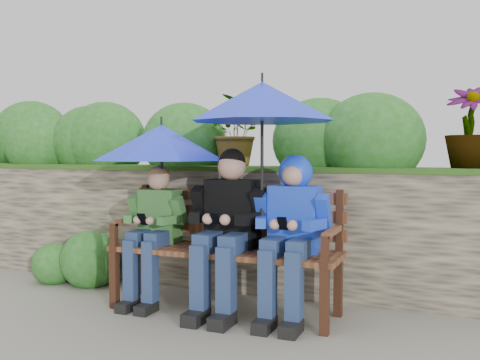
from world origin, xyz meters
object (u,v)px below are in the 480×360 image
at_px(park_bench, 228,241).
at_px(boy_left, 154,226).
at_px(boy_right, 291,222).
at_px(umbrella_left, 162,143).
at_px(boy_middle, 227,223).
at_px(umbrella_right, 262,102).

distance_m(park_bench, boy_left, 0.59).
relative_size(boy_right, umbrella_left, 1.11).
height_order(boy_right, umbrella_left, umbrella_left).
bearing_deg(boy_right, umbrella_left, 177.27).
bearing_deg(boy_right, park_bench, 172.42).
distance_m(boy_left, boy_right, 1.08).
height_order(boy_middle, boy_right, boy_middle).
bearing_deg(boy_middle, boy_right, 2.12).
bearing_deg(boy_left, umbrella_left, 53.69).
height_order(park_bench, boy_middle, boy_middle).
distance_m(park_bench, boy_middle, 0.17).
relative_size(boy_right, umbrella_right, 1.12).
xyz_separation_m(park_bench, umbrella_right, (0.29, -0.07, 0.99)).
height_order(boy_left, boy_middle, boy_middle).
height_order(boy_left, umbrella_right, umbrella_right).
relative_size(boy_middle, boy_right, 1.04).
relative_size(park_bench, umbrella_right, 1.67).
distance_m(park_bench, umbrella_left, 0.89).
bearing_deg(umbrella_right, boy_middle, -177.81).
bearing_deg(boy_middle, umbrella_left, 173.29).
relative_size(park_bench, boy_left, 1.61).
relative_size(park_bench, umbrella_left, 1.65).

